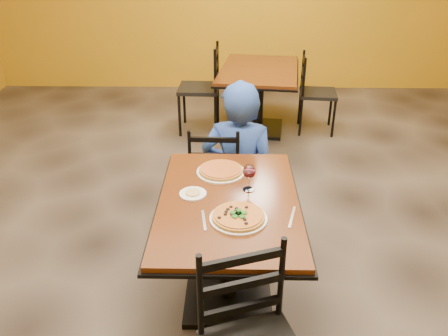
{
  "coord_description": "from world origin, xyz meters",
  "views": [
    {
      "loc": [
        0.01,
        -2.68,
        2.11
      ],
      "look_at": [
        -0.03,
        -0.3,
        0.85
      ],
      "focal_mm": 35.77,
      "sensor_mm": 36.0,
      "label": 1
    }
  ],
  "objects_px": {
    "chair_main_far": "(216,173)",
    "chair_second_right": "(318,94)",
    "chair_second_left": "(199,89)",
    "pizza_main": "(238,216)",
    "table_main": "(229,227)",
    "pizza_far": "(221,170)",
    "diner": "(239,155)",
    "plate_far": "(221,172)",
    "side_plate": "(193,194)",
    "plate_main": "(238,218)",
    "wine_glass": "(249,176)",
    "table_second": "(259,85)"
  },
  "relations": [
    {
      "from": "chair_main_far",
      "to": "chair_second_right",
      "type": "relative_size",
      "value": 0.94
    },
    {
      "from": "chair_second_left",
      "to": "pizza_main",
      "type": "relative_size",
      "value": 3.57
    },
    {
      "from": "table_main",
      "to": "chair_second_right",
      "type": "bearing_deg",
      "value": 70.17
    },
    {
      "from": "chair_second_left",
      "to": "pizza_far",
      "type": "bearing_deg",
      "value": 9.16
    },
    {
      "from": "chair_second_left",
      "to": "chair_second_right",
      "type": "relative_size",
      "value": 1.11
    },
    {
      "from": "table_main",
      "to": "chair_second_left",
      "type": "xyz_separation_m",
      "value": [
        -0.37,
        2.82,
        -0.05
      ]
    },
    {
      "from": "diner",
      "to": "plate_far",
      "type": "distance_m",
      "value": 0.62
    },
    {
      "from": "chair_second_right",
      "to": "chair_main_far",
      "type": "bearing_deg",
      "value": 154.98
    },
    {
      "from": "chair_second_right",
      "to": "side_plate",
      "type": "height_order",
      "value": "chair_second_right"
    },
    {
      "from": "diner",
      "to": "plate_main",
      "type": "xyz_separation_m",
      "value": [
        -0.02,
        -1.11,
        0.16
      ]
    },
    {
      "from": "chair_main_far",
      "to": "side_plate",
      "type": "distance_m",
      "value": 0.93
    },
    {
      "from": "diner",
      "to": "plate_far",
      "type": "relative_size",
      "value": 3.82
    },
    {
      "from": "chair_second_right",
      "to": "plate_far",
      "type": "relative_size",
      "value": 2.95
    },
    {
      "from": "diner",
      "to": "pizza_main",
      "type": "bearing_deg",
      "value": 97.43
    },
    {
      "from": "plate_main",
      "to": "wine_glass",
      "type": "relative_size",
      "value": 1.72
    },
    {
      "from": "side_plate",
      "to": "chair_main_far",
      "type": "bearing_deg",
      "value": 83.36
    },
    {
      "from": "chair_second_left",
      "to": "diner",
      "type": "xyz_separation_m",
      "value": [
        0.44,
        -1.91,
        0.09
      ]
    },
    {
      "from": "table_main",
      "to": "table_second",
      "type": "relative_size",
      "value": 0.87
    },
    {
      "from": "chair_main_far",
      "to": "pizza_main",
      "type": "xyz_separation_m",
      "value": [
        0.16,
        -1.12,
        0.34
      ]
    },
    {
      "from": "plate_far",
      "to": "chair_second_right",
      "type": "bearing_deg",
      "value": 66.77
    },
    {
      "from": "plate_main",
      "to": "side_plate",
      "type": "distance_m",
      "value": 0.36
    },
    {
      "from": "chair_main_far",
      "to": "diner",
      "type": "height_order",
      "value": "diner"
    },
    {
      "from": "table_main",
      "to": "pizza_far",
      "type": "relative_size",
      "value": 4.39
    },
    {
      "from": "chair_second_right",
      "to": "pizza_far",
      "type": "bearing_deg",
      "value": 162.39
    },
    {
      "from": "chair_second_left",
      "to": "diner",
      "type": "height_order",
      "value": "diner"
    },
    {
      "from": "diner",
      "to": "pizza_main",
      "type": "distance_m",
      "value": 1.12
    },
    {
      "from": "chair_second_right",
      "to": "plate_main",
      "type": "distance_m",
      "value": 3.18
    },
    {
      "from": "chair_second_left",
      "to": "side_plate",
      "type": "height_order",
      "value": "chair_second_left"
    },
    {
      "from": "chair_main_far",
      "to": "side_plate",
      "type": "height_order",
      "value": "chair_main_far"
    },
    {
      "from": "chair_main_far",
      "to": "pizza_main",
      "type": "relative_size",
      "value": 3.02
    },
    {
      "from": "plate_main",
      "to": "table_second",
      "type": "bearing_deg",
      "value": 84.89
    },
    {
      "from": "chair_second_right",
      "to": "side_plate",
      "type": "distance_m",
      "value": 3.04
    },
    {
      "from": "chair_second_left",
      "to": "pizza_main",
      "type": "xyz_separation_m",
      "value": [
        0.42,
        -3.02,
        0.26
      ]
    },
    {
      "from": "chair_second_right",
      "to": "wine_glass",
      "type": "height_order",
      "value": "wine_glass"
    },
    {
      "from": "plate_far",
      "to": "diner",
      "type": "bearing_deg",
      "value": 77.72
    },
    {
      "from": "table_main",
      "to": "table_second",
      "type": "bearing_deg",
      "value": 83.46
    },
    {
      "from": "chair_main_far",
      "to": "side_plate",
      "type": "bearing_deg",
      "value": 85.74
    },
    {
      "from": "wine_glass",
      "to": "pizza_main",
      "type": "bearing_deg",
      "value": -101.73
    },
    {
      "from": "plate_main",
      "to": "wine_glass",
      "type": "height_order",
      "value": "wine_glass"
    },
    {
      "from": "pizza_main",
      "to": "chair_main_far",
      "type": "bearing_deg",
      "value": 98.31
    },
    {
      "from": "table_second",
      "to": "side_plate",
      "type": "distance_m",
      "value": 2.82
    },
    {
      "from": "chair_main_far",
      "to": "wine_glass",
      "type": "relative_size",
      "value": 4.77
    },
    {
      "from": "table_second",
      "to": "wine_glass",
      "type": "bearing_deg",
      "value": -94.33
    },
    {
      "from": "chair_second_right",
      "to": "table_main",
      "type": "bearing_deg",
      "value": 165.79
    },
    {
      "from": "chair_second_left",
      "to": "side_plate",
      "type": "bearing_deg",
      "value": 5.22
    },
    {
      "from": "chair_main_far",
      "to": "chair_second_right",
      "type": "bearing_deg",
      "value": -118.26
    },
    {
      "from": "pizza_main",
      "to": "wine_glass",
      "type": "distance_m",
      "value": 0.33
    },
    {
      "from": "diner",
      "to": "chair_second_left",
      "type": "bearing_deg",
      "value": -68.48
    },
    {
      "from": "plate_main",
      "to": "chair_second_left",
      "type": "bearing_deg",
      "value": 98.0
    },
    {
      "from": "plate_far",
      "to": "plate_main",
      "type": "bearing_deg",
      "value": -78.46
    }
  ]
}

